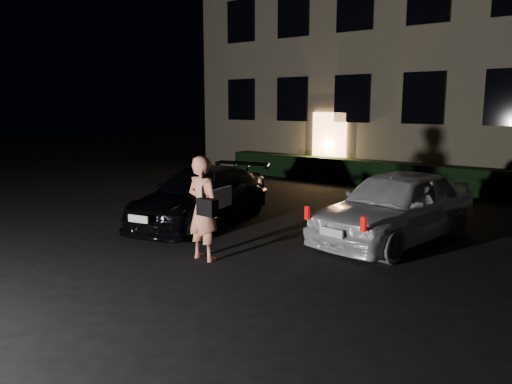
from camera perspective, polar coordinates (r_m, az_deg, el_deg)
The scene contains 6 objects.
ground at distance 8.65m, azimuth -7.99°, elevation -8.84°, with size 80.00×80.00×0.00m, color black.
building at distance 21.74m, azimuth 22.78°, elevation 17.70°, with size 20.00×8.11×12.00m.
hedge at distance 17.38m, azimuth 17.63°, elevation 1.68°, with size 15.00×0.70×0.85m, color black.
sedan at distance 11.87m, azimuth -6.24°, elevation -0.44°, with size 2.69×4.74×1.29m.
hatch at distance 10.57m, azimuth 15.67°, elevation -1.54°, with size 2.34×4.52×1.47m.
man at distance 8.96m, azimuth -6.03°, elevation -1.85°, with size 0.78×0.48×1.89m.
Camera 1 is at (5.92, -5.67, 2.76)m, focal length 35.00 mm.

